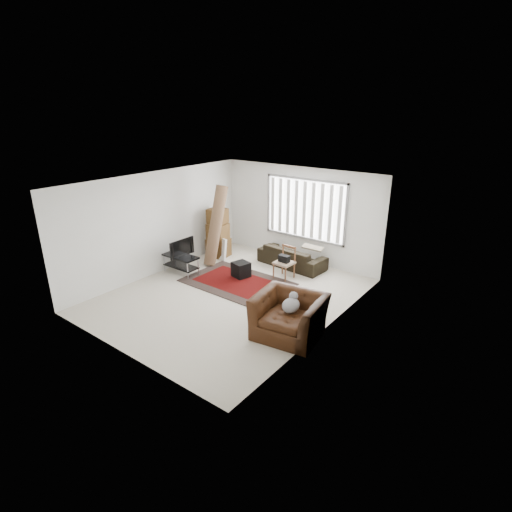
{
  "coord_description": "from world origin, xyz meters",
  "views": [
    {
      "loc": [
        5.65,
        -6.48,
        4.24
      ],
      "look_at": [
        0.55,
        0.25,
        1.05
      ],
      "focal_mm": 28.0,
      "sensor_mm": 36.0,
      "label": 1
    }
  ],
  "objects_px": {
    "moving_boxes": "(218,235)",
    "sofa": "(292,253)",
    "armchair": "(289,313)",
    "tv_stand": "(181,261)",
    "side_chair": "(285,261)"
  },
  "relations": [
    {
      "from": "sofa",
      "to": "side_chair",
      "type": "distance_m",
      "value": 0.87
    },
    {
      "from": "sofa",
      "to": "side_chair",
      "type": "height_order",
      "value": "side_chair"
    },
    {
      "from": "armchair",
      "to": "sofa",
      "type": "bearing_deg",
      "value": 113.17
    },
    {
      "from": "tv_stand",
      "to": "side_chair",
      "type": "xyz_separation_m",
      "value": [
        2.38,
        1.42,
        0.11
      ]
    },
    {
      "from": "moving_boxes",
      "to": "side_chair",
      "type": "relative_size",
      "value": 1.7
    },
    {
      "from": "sofa",
      "to": "armchair",
      "type": "distance_m",
      "value": 3.65
    },
    {
      "from": "tv_stand",
      "to": "armchair",
      "type": "xyz_separation_m",
      "value": [
        3.99,
        -0.87,
        0.12
      ]
    },
    {
      "from": "tv_stand",
      "to": "moving_boxes",
      "type": "relative_size",
      "value": 0.7
    },
    {
      "from": "moving_boxes",
      "to": "sofa",
      "type": "xyz_separation_m",
      "value": [
        2.18,
        0.64,
        -0.3
      ]
    },
    {
      "from": "sofa",
      "to": "side_chair",
      "type": "relative_size",
      "value": 2.29
    },
    {
      "from": "moving_boxes",
      "to": "side_chair",
      "type": "xyz_separation_m",
      "value": [
        2.47,
        -0.18,
        -0.2
      ]
    },
    {
      "from": "moving_boxes",
      "to": "sofa",
      "type": "distance_m",
      "value": 2.29
    },
    {
      "from": "sofa",
      "to": "armchair",
      "type": "height_order",
      "value": "armchair"
    },
    {
      "from": "side_chair",
      "to": "armchair",
      "type": "bearing_deg",
      "value": -51.48
    },
    {
      "from": "moving_boxes",
      "to": "armchair",
      "type": "xyz_separation_m",
      "value": [
        4.09,
        -2.46,
        -0.19
      ]
    }
  ]
}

